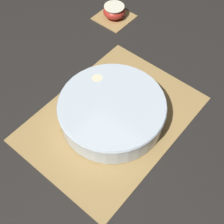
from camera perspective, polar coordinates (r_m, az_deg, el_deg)
The scene contains 5 objects.
ground_plane at distance 0.86m, azimuth 0.00°, elevation -1.24°, with size 6.00×6.00×0.00m, color black.
bamboo_mat_center at distance 0.86m, azimuth 0.00°, elevation -1.12°, with size 0.47×0.35×0.01m.
coaster_mat_far_right at distance 1.16m, azimuth 0.40°, elevation 16.97°, with size 0.12×0.12×0.01m.
fruit_salad_bowl at distance 0.83m, azimuth -0.01°, elevation 0.43°, with size 0.29×0.29×0.07m.
apple_half at distance 1.15m, azimuth 0.41°, elevation 17.97°, with size 0.08×0.08×0.04m.
Camera 1 is at (-0.37, -0.31, 0.71)m, focal length 50.00 mm.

